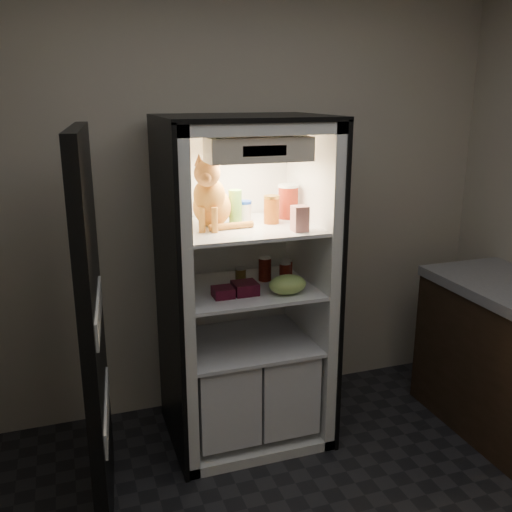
{
  "coord_description": "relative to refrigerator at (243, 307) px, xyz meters",
  "views": [
    {
      "loc": [
        -0.93,
        -1.55,
        1.99
      ],
      "look_at": [
        0.06,
        1.32,
        1.11
      ],
      "focal_mm": 40.0,
      "sensor_mm": 36.0,
      "label": 1
    }
  ],
  "objects": [
    {
      "name": "soda_can_c",
      "position": [
        0.23,
        -0.08,
        0.21
      ],
      "size": [
        0.07,
        0.07,
        0.12
      ],
      "color": "black",
      "rests_on": "refrigerator"
    },
    {
      "name": "tabby_cat",
      "position": [
        -0.19,
        -0.04,
        0.65
      ],
      "size": [
        0.34,
        0.4,
        0.41
      ],
      "rotation": [
        0.0,
        0.0,
        -0.37
      ],
      "color": "#B05716",
      "rests_on": "refrigerator"
    },
    {
      "name": "berry_box_left",
      "position": [
        -0.17,
        -0.18,
        0.18
      ],
      "size": [
        0.11,
        0.11,
        0.05
      ],
      "primitive_type": "cube",
      "color": "#510D1E",
      "rests_on": "refrigerator"
    },
    {
      "name": "soda_can_b",
      "position": [
        0.26,
        -0.02,
        0.21
      ],
      "size": [
        0.06,
        0.06,
        0.12
      ],
      "color": "black",
      "rests_on": "refrigerator"
    },
    {
      "name": "cream_carton",
      "position": [
        0.23,
        -0.27,
        0.56
      ],
      "size": [
        0.08,
        0.08,
        0.13
      ],
      "primitive_type": "cube",
      "color": "silver",
      "rests_on": "refrigerator"
    },
    {
      "name": "berry_box_right",
      "position": [
        -0.04,
        -0.17,
        0.18
      ],
      "size": [
        0.13,
        0.13,
        0.06
      ],
      "primitive_type": "cube",
      "color": "#510D1E",
      "rests_on": "refrigerator"
    },
    {
      "name": "fridge_door",
      "position": [
        -0.85,
        -0.4,
        0.12
      ],
      "size": [
        0.14,
        0.87,
        1.85
      ],
      "rotation": [
        0.0,
        0.0,
        -0.1
      ],
      "color": "black",
      "rests_on": "floor"
    },
    {
      "name": "mayo_tub",
      "position": [
        0.03,
        0.05,
        0.56
      ],
      "size": [
        0.08,
        0.08,
        0.12
      ],
      "color": "white",
      "rests_on": "refrigerator"
    },
    {
      "name": "pepper_jar",
      "position": [
        0.29,
        0.04,
        0.6
      ],
      "size": [
        0.12,
        0.12,
        0.19
      ],
      "color": "#A92716",
      "rests_on": "refrigerator"
    },
    {
      "name": "grape_bag",
      "position": [
        0.18,
        -0.24,
        0.2
      ],
      "size": [
        0.21,
        0.15,
        0.1
      ],
      "primitive_type": "ellipsoid",
      "color": "#84AF52",
      "rests_on": "refrigerator"
    },
    {
      "name": "room_shell",
      "position": [
        0.0,
        -1.38,
        0.83
      ],
      "size": [
        3.6,
        3.6,
        3.6
      ],
      "color": "white",
      "rests_on": "floor"
    },
    {
      "name": "refrigerator",
      "position": [
        0.0,
        0.0,
        0.0
      ],
      "size": [
        0.9,
        0.72,
        1.88
      ],
      "color": "white",
      "rests_on": "floor"
    },
    {
      "name": "salsa_jar",
      "position": [
        0.15,
        -0.05,
        0.58
      ],
      "size": [
        0.09,
        0.09,
        0.16
      ],
      "color": "maroon",
      "rests_on": "refrigerator"
    },
    {
      "name": "condiment_jar",
      "position": [
        -0.0,
        0.03,
        0.19
      ],
      "size": [
        0.06,
        0.06,
        0.08
      ],
      "color": "brown",
      "rests_on": "refrigerator"
    },
    {
      "name": "parmesan_shaker",
      "position": [
        -0.04,
        -0.0,
        0.59
      ],
      "size": [
        0.07,
        0.07,
        0.19
      ],
      "color": "green",
      "rests_on": "refrigerator"
    },
    {
      "name": "soda_can_a",
      "position": [
        0.14,
        0.01,
        0.22
      ],
      "size": [
        0.07,
        0.07,
        0.14
      ],
      "color": "black",
      "rests_on": "refrigerator"
    }
  ]
}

